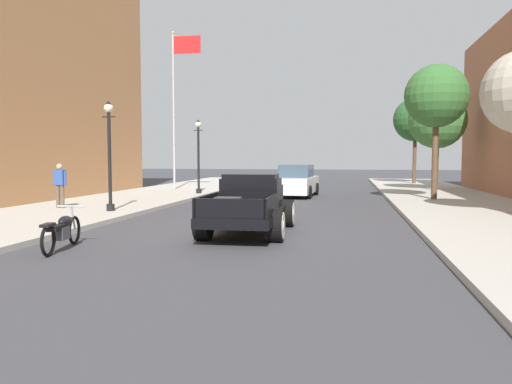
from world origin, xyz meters
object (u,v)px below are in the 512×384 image
object	(u,v)px
street_lamp_near	(109,147)
street_tree_second	(436,97)
street_lamp_far	(198,151)
car_background_white	(297,182)
pedestrian_sidewalk_left	(60,183)
street_tree_third	(437,120)
street_tree_farthest	(415,120)
flagpole	(177,93)
hotrod_truck_black	(251,204)
motorcycle_parked	(62,230)

from	to	relation	value
street_lamp_near	street_tree_second	distance (m)	14.24
street_lamp_near	street_lamp_far	distance (m)	8.84
car_background_white	pedestrian_sidewalk_left	size ratio (longest dim) A/B	2.67
street_tree_third	street_tree_farthest	xyz separation A→B (m)	(-0.26, 7.49, 0.57)
pedestrian_sidewalk_left	street_tree_third	size ratio (longest dim) A/B	0.29
car_background_white	street_tree_third	bearing A→B (deg)	29.95
car_background_white	street_tree_second	world-z (taller)	street_tree_second
street_lamp_far	flagpole	world-z (taller)	flagpole
flagpole	street_tree_farthest	xyz separation A→B (m)	(14.57, 9.56, -1.05)
street_lamp_far	hotrod_truck_black	bearing A→B (deg)	-66.67
hotrod_truck_black	car_background_white	xyz separation A→B (m)	(0.03, 12.33, 0.01)
flagpole	street_tree_third	world-z (taller)	flagpole
motorcycle_parked	street_tree_third	xyz separation A→B (m)	(11.16, 20.17, 3.71)
street_tree_second	hotrod_truck_black	bearing A→B (deg)	-122.51
motorcycle_parked	flagpole	world-z (taller)	flagpole
hotrod_truck_black	car_background_white	bearing A→B (deg)	89.87
motorcycle_parked	car_background_white	world-z (taller)	car_background_white
pedestrian_sidewalk_left	street_tree_second	size ratio (longest dim) A/B	0.27
hotrod_truck_black	pedestrian_sidewalk_left	bearing A→B (deg)	155.97
pedestrian_sidewalk_left	flagpole	xyz separation A→B (m)	(0.71, 11.11, 4.68)
street_lamp_near	street_tree_second	size ratio (longest dim) A/B	0.64
car_background_white	street_tree_farthest	distance (m)	14.50
pedestrian_sidewalk_left	street_tree_second	bearing A→B (deg)	24.66
street_lamp_near	car_background_white	bearing A→B (deg)	59.14
motorcycle_parked	street_tree_second	bearing A→B (deg)	53.67
street_tree_second	pedestrian_sidewalk_left	bearing A→B (deg)	-155.34
flagpole	street_tree_second	distance (m)	14.42
street_tree_third	street_tree_second	bearing A→B (deg)	-100.04
pedestrian_sidewalk_left	hotrod_truck_black	bearing A→B (deg)	-24.03
street_lamp_far	street_tree_second	bearing A→B (deg)	-7.92
pedestrian_sidewalk_left	street_tree_second	distance (m)	16.23
hotrod_truck_black	car_background_white	size ratio (longest dim) A/B	1.13
flagpole	street_tree_farthest	world-z (taller)	flagpole
pedestrian_sidewalk_left	street_tree_farthest	xyz separation A→B (m)	(15.28, 20.67, 3.63)
motorcycle_parked	street_lamp_near	world-z (taller)	street_lamp_near
car_background_white	pedestrian_sidewalk_left	world-z (taller)	pedestrian_sidewalk_left
car_background_white	pedestrian_sidewalk_left	xyz separation A→B (m)	(-7.95, -8.80, 0.32)
street_tree_third	car_background_white	bearing A→B (deg)	-150.05
car_background_white	street_tree_second	xyz separation A→B (m)	(6.43, -2.20, 3.96)
car_background_white	street_tree_farthest	world-z (taller)	street_tree_farthest
hotrod_truck_black	street_lamp_near	size ratio (longest dim) A/B	1.29
car_background_white	flagpole	xyz separation A→B (m)	(-7.23, 2.31, 5.00)
street_lamp_far	street_lamp_near	bearing A→B (deg)	-93.50
flagpole	street_tree_second	world-z (taller)	flagpole
motorcycle_parked	street_tree_second	size ratio (longest dim) A/B	0.35
car_background_white	pedestrian_sidewalk_left	bearing A→B (deg)	-132.09
street_lamp_near	flagpole	size ratio (longest dim) A/B	0.42
street_tree_farthest	street_tree_third	bearing A→B (deg)	-88.04
street_tree_second	street_tree_farthest	xyz separation A→B (m)	(0.91, 14.07, -0.01)
street_lamp_near	street_tree_farthest	bearing A→B (deg)	58.66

